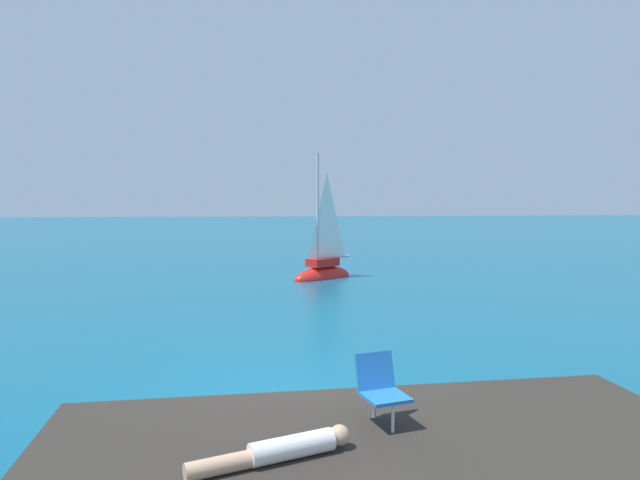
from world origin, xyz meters
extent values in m
plane|color=#0F5675|center=(0.00, 0.00, 0.00)|extent=(160.00, 160.00, 0.00)
cube|color=#2D2823|center=(1.06, -3.46, 0.35)|extent=(7.81, 4.20, 0.70)
cube|color=#312621|center=(-0.60, -1.80, 0.00)|extent=(0.99, 0.86, 0.51)
cube|color=#2D2921|center=(4.04, -1.60, 0.00)|extent=(1.32, 1.59, 1.06)
ellipsoid|color=red|center=(2.02, 13.63, 0.00)|extent=(2.91, 2.53, 1.00)
cube|color=red|center=(2.02, 13.63, 0.66)|extent=(1.43, 1.32, 0.33)
cylinder|color=#B7B7BC|center=(1.80, 13.47, 2.76)|extent=(0.11, 0.11, 4.52)
cylinder|color=#B2B2B7|center=(2.53, 14.01, 0.81)|extent=(1.50, 1.15, 0.09)
pyramid|color=white|center=(2.21, 13.78, 2.58)|extent=(1.19, 0.91, 3.44)
cylinder|color=white|center=(0.05, -3.68, 0.82)|extent=(0.93, 0.55, 0.24)
cylinder|color=tan|center=(-0.65, -3.95, 0.79)|extent=(0.72, 0.42, 0.18)
sphere|color=tan|center=(0.57, -3.48, 0.84)|extent=(0.22, 0.22, 0.22)
cube|color=blue|center=(1.16, -2.94, 1.05)|extent=(0.60, 0.63, 0.04)
cube|color=blue|center=(1.09, -2.69, 1.28)|extent=(0.50, 0.27, 0.45)
cylinder|color=silver|center=(1.22, -3.14, 0.88)|extent=(0.04, 0.04, 0.35)
cylinder|color=silver|center=(1.09, -2.69, 0.88)|extent=(0.04, 0.04, 0.35)
camera|label=1|loc=(-0.17, -9.34, 3.40)|focal=32.14mm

